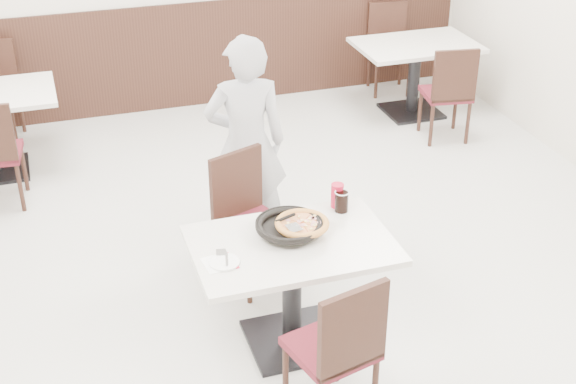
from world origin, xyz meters
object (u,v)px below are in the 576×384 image
object	(u,v)px
cola_glass	(342,202)
red_cup	(337,195)
pizza	(302,226)
main_table	(292,294)
diner_person	(246,144)
bg_table_right	(414,79)
bg_chair_right_near	(446,92)
side_plate	(224,262)
bg_chair_right_far	(390,50)
chair_far	(254,224)
chair_near	(331,345)
pizza_pan	(289,229)

from	to	relation	value
cola_glass	red_cup	bearing A→B (deg)	95.01
pizza	main_table	bearing A→B (deg)	-142.42
diner_person	bg_table_right	distance (m)	3.00
cola_glass	bg_chair_right_near	distance (m)	2.99
diner_person	red_cup	bearing A→B (deg)	117.45
side_plate	bg_chair_right_near	distance (m)	3.83
main_table	pizza	bearing A→B (deg)	37.58
pizza	diner_person	xyz separation A→B (m)	(-0.02, 1.19, 0.01)
cola_glass	bg_chair_right_far	size ratio (longest dim) A/B	0.14
side_plate	bg_table_right	distance (m)	4.29
chair_far	side_plate	world-z (taller)	chair_far
side_plate	red_cup	bearing A→B (deg)	26.17
bg_table_right	side_plate	bearing A→B (deg)	-130.70
chair_near	pizza_pan	size ratio (longest dim) A/B	2.69
diner_person	bg_chair_right_near	world-z (taller)	diner_person
main_table	side_plate	bearing A→B (deg)	-167.81
chair_far	red_cup	distance (m)	0.70
pizza	bg_chair_right_near	size ratio (longest dim) A/B	0.30
main_table	side_plate	world-z (taller)	side_plate
bg_chair_right_far	diner_person	bearing A→B (deg)	57.82
side_plate	red_cup	world-z (taller)	red_cup
pizza	bg_chair_right_near	world-z (taller)	bg_chair_right_near
main_table	bg_table_right	distance (m)	3.93
pizza_pan	red_cup	size ratio (longest dim) A/B	2.21
chair_near	red_cup	distance (m)	1.10
pizza	bg_chair_right_near	xyz separation A→B (m)	(2.28, 2.43, -0.34)
chair_near	pizza_pan	distance (m)	0.80
chair_far	pizza	size ratio (longest dim) A/B	3.29
chair_far	cola_glass	distance (m)	0.73
pizza_pan	main_table	bearing A→B (deg)	-96.37
pizza_pan	bg_chair_right_far	bearing A→B (deg)	57.49
red_cup	diner_person	bearing A→B (deg)	110.33
pizza_pan	red_cup	world-z (taller)	red_cup
pizza_pan	diner_person	size ratio (longest dim) A/B	0.22
red_cup	main_table	bearing A→B (deg)	-141.84
red_cup	chair_far	bearing A→B (deg)	138.64
pizza	cola_glass	size ratio (longest dim) A/B	2.22
main_table	pizza_pan	world-z (taller)	pizza_pan
bg_table_right	pizza_pan	bearing A→B (deg)	-127.42
bg_table_right	main_table	bearing A→B (deg)	-126.75
chair_far	side_plate	xyz separation A→B (m)	(-0.40, -0.81, 0.28)
main_table	cola_glass	bearing A→B (deg)	31.93
chair_near	pizza	distance (m)	0.79
chair_far	bg_table_right	xyz separation A→B (m)	(2.39, 2.43, -0.10)
chair_near	diner_person	world-z (taller)	diner_person
pizza_pan	diner_person	xyz separation A→B (m)	(0.05, 1.17, 0.03)
bg_chair_right_far	chair_near	bearing A→B (deg)	72.25
main_table	cola_glass	size ratio (longest dim) A/B	9.23
chair_near	bg_chair_right_far	bearing A→B (deg)	47.96
chair_far	pizza	distance (m)	0.74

